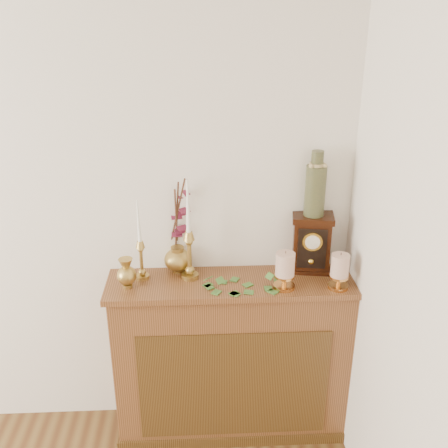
{
  "coord_description": "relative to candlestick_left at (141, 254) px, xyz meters",
  "views": [
    {
      "loc": [
        1.24,
        -0.16,
        2.21
      ],
      "look_at": [
        1.36,
        2.05,
        1.26
      ],
      "focal_mm": 42.0,
      "sensor_mm": 36.0,
      "label": 1
    }
  ],
  "objects": [
    {
      "name": "console_shelf",
      "position": [
        0.45,
        -0.05,
        -0.63
      ],
      "size": [
        1.24,
        0.34,
        0.93
      ],
      "color": "brown",
      "rests_on": "ground"
    },
    {
      "name": "candlestick_left",
      "position": [
        0.0,
        0.0,
        0.0
      ],
      "size": [
        0.07,
        0.07,
        0.41
      ],
      "rotation": [
        0.0,
        0.0,
        -0.38
      ],
      "color": "tan",
      "rests_on": "console_shelf"
    },
    {
      "name": "candlestick_center",
      "position": [
        0.24,
        -0.01,
        0.03
      ],
      "size": [
        0.09,
        0.09,
        0.51
      ],
      "rotation": [
        0.0,
        0.0,
        0.26
      ],
      "color": "tan",
      "rests_on": "console_shelf"
    },
    {
      "name": "bud_vase",
      "position": [
        -0.06,
        -0.09,
        -0.06
      ],
      "size": [
        0.09,
        0.09,
        0.15
      ],
      "rotation": [
        0.0,
        0.0,
        -0.27
      ],
      "color": "tan",
      "rests_on": "console_shelf"
    },
    {
      "name": "ginger_jar",
      "position": [
        0.19,
        0.1,
        0.09
      ],
      "size": [
        0.21,
        0.22,
        0.51
      ],
      "rotation": [
        0.0,
        0.0,
        0.35
      ],
      "color": "tan",
      "rests_on": "console_shelf"
    },
    {
      "name": "pillar_candle_left",
      "position": [
        0.69,
        -0.13,
        -0.03
      ],
      "size": [
        0.1,
        0.1,
        0.2
      ],
      "rotation": [
        0.0,
        0.0,
        -0.3
      ],
      "color": "#D09148",
      "rests_on": "console_shelf"
    },
    {
      "name": "pillar_candle_right",
      "position": [
        0.95,
        -0.14,
        -0.04
      ],
      "size": [
        0.1,
        0.1,
        0.19
      ],
      "rotation": [
        0.0,
        0.0,
        -0.14
      ],
      "color": "#D09148",
      "rests_on": "console_shelf"
    },
    {
      "name": "ivy_garland",
      "position": [
        0.45,
        -0.1,
        -0.12
      ],
      "size": [
        0.38,
        0.19,
        0.07
      ],
      "rotation": [
        0.0,
        0.0,
        0.27
      ],
      "color": "#3E6D29",
      "rests_on": "console_shelf"
    },
    {
      "name": "mantel_clock",
      "position": [
        0.85,
        0.05,
        0.01
      ],
      "size": [
        0.22,
        0.17,
        0.3
      ],
      "rotation": [
        0.0,
        0.0,
        -0.15
      ],
      "color": "black",
      "rests_on": "console_shelf"
    },
    {
      "name": "ceramic_vase",
      "position": [
        0.85,
        0.05,
        0.31
      ],
      "size": [
        0.1,
        0.1,
        0.32
      ],
      "rotation": [
        0.0,
        0.0,
        -0.15
      ],
      "color": "#1B3627",
      "rests_on": "mantel_clock"
    }
  ]
}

